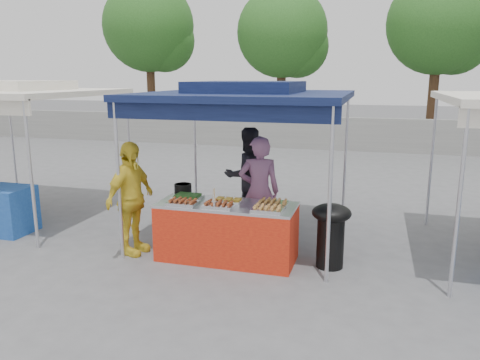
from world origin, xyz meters
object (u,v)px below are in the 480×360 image
(vendor_table, at_px, (227,232))
(vendor_woman, at_px, (259,192))
(wok_burner, at_px, (331,230))
(helper_man, at_px, (247,176))
(customer_person, at_px, (131,199))
(cooking_pot, at_px, (183,189))

(vendor_table, relative_size, vendor_woman, 1.14)
(wok_burner, xyz_separation_m, helper_man, (-1.67, 1.68, 0.33))
(customer_person, bearing_deg, helper_man, -23.04)
(helper_man, bearing_deg, customer_person, 22.69)
(vendor_table, height_order, cooking_pot, cooking_pot)
(vendor_table, height_order, vendor_woman, vendor_woman)
(helper_man, bearing_deg, vendor_woman, 79.32)
(cooking_pot, height_order, customer_person, customer_person)
(vendor_woman, height_order, helper_man, helper_man)
(cooking_pot, bearing_deg, vendor_table, -23.68)
(customer_person, bearing_deg, cooking_pot, -39.48)
(helper_man, bearing_deg, cooking_pot, 31.10)
(wok_burner, height_order, customer_person, customer_person)
(vendor_table, xyz_separation_m, wok_burner, (1.49, 0.13, 0.12))
(vendor_woman, bearing_deg, cooking_pot, 1.93)
(cooking_pot, xyz_separation_m, customer_person, (-0.62, -0.54, -0.07))
(wok_burner, bearing_deg, vendor_table, -178.46)
(wok_burner, bearing_deg, customer_person, -177.62)
(vendor_table, relative_size, helper_man, 1.13)
(vendor_table, xyz_separation_m, cooking_pot, (-0.83, 0.37, 0.50))
(helper_man, xyz_separation_m, customer_person, (-1.27, -1.98, -0.02))
(vendor_woman, relative_size, customer_person, 1.02)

